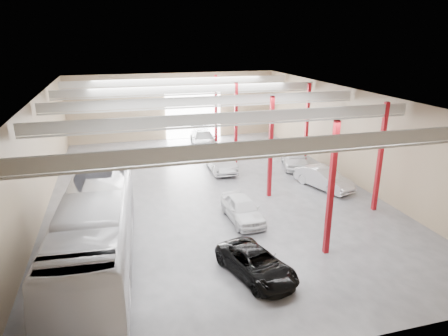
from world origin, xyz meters
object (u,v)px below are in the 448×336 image
black_sedan (256,263)px  car_right_near (324,178)px  coach_bus (96,230)px  car_row_b (220,160)px  car_row_c (203,139)px  car_row_a (242,209)px  car_right_far (294,157)px

black_sedan → car_right_near: size_ratio=0.99×
coach_bus → car_row_b: 15.63m
car_row_c → black_sedan: bearing=-92.1°
car_row_b → car_row_c: size_ratio=0.93×
car_row_a → car_row_c: (1.42, 17.17, 0.06)m
car_row_a → car_row_c: car_row_c is taller
coach_bus → car_right_near: bearing=25.9°
black_sedan → car_right_far: bearing=42.8°
black_sedan → car_row_b: bearing=65.0°
car_row_b → car_right_near: 8.73m
car_row_b → car_right_far: 6.41m
coach_bus → car_right_near: coach_bus is taller
car_right_far → car_row_b: bearing=-170.6°
car_row_b → coach_bus: bearing=-126.2°
car_row_c → car_right_near: (6.03, -13.66, -0.04)m
coach_bus → car_right_far: (15.82, 11.54, -1.03)m
car_right_far → car_right_near: bearing=-73.6°
car_row_c → car_right_far: bearing=-49.9°
car_row_a → coach_bus: bearing=-163.5°
coach_bus → car_row_a: (8.31, 2.83, -1.12)m
black_sedan → car_row_a: car_row_a is taller
black_sedan → car_row_a: size_ratio=1.04×
car_row_b → car_right_near: (6.29, -6.06, -0.09)m
car_row_b → car_right_near: bearing=-42.7°
car_row_b → car_row_c: car_row_b is taller
black_sedan → car_row_a: bearing=62.1°
car_row_b → car_row_a: bearing=-95.7°
coach_bus → car_row_a: 8.85m
car_row_a → car_right_far: size_ratio=0.90×
car_row_a → car_right_near: bearing=22.9°
car_row_c → car_right_far: car_right_far is taller
coach_bus → car_right_far: 19.61m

